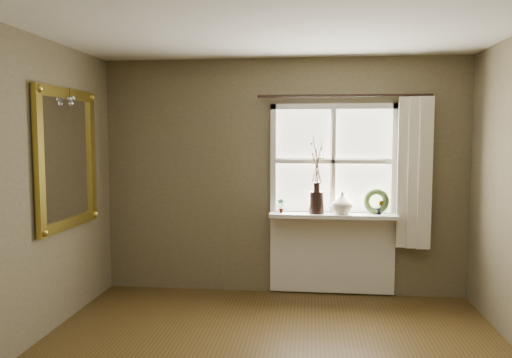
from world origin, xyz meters
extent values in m
plane|color=silver|center=(0.00, 0.00, 2.60)|extent=(4.50, 4.50, 0.00)
cube|color=brown|center=(0.00, 2.30, 1.30)|extent=(4.00, 0.10, 2.60)
cube|color=silver|center=(0.55, 2.22, 0.89)|extent=(1.36, 0.06, 0.06)
cube|color=silver|center=(0.55, 2.22, 2.07)|extent=(1.36, 0.06, 0.06)
cube|color=silver|center=(-0.10, 2.22, 1.48)|extent=(0.06, 0.06, 1.24)
cube|color=silver|center=(1.20, 2.22, 1.48)|extent=(0.06, 0.06, 1.24)
cube|color=silver|center=(0.55, 2.22, 1.48)|extent=(1.24, 0.05, 0.04)
cube|color=silver|center=(0.55, 2.22, 1.48)|extent=(0.04, 0.05, 1.12)
cube|color=white|center=(0.23, 2.25, 1.77)|extent=(0.59, 0.01, 0.53)
cube|color=white|center=(0.88, 2.25, 1.77)|extent=(0.59, 0.01, 0.53)
cube|color=white|center=(0.23, 2.25, 1.19)|extent=(0.59, 0.01, 0.53)
cube|color=white|center=(0.88, 2.25, 1.19)|extent=(0.59, 0.01, 0.53)
cube|color=silver|center=(0.55, 2.12, 0.90)|extent=(1.36, 0.26, 0.04)
cube|color=silver|center=(0.55, 2.23, 0.46)|extent=(1.36, 0.04, 0.88)
cylinder|color=black|center=(0.38, 2.12, 1.04)|extent=(0.18, 0.18, 0.24)
imported|color=beige|center=(0.65, 2.12, 1.04)|extent=(0.27, 0.27, 0.24)
torus|color=#364A21|center=(1.01, 2.16, 1.02)|extent=(0.30, 0.21, 0.28)
imported|color=#364A21|center=(-0.01, 2.12, 1.00)|extent=(0.08, 0.06, 0.16)
imported|color=#364A21|center=(1.05, 2.12, 1.00)|extent=(0.09, 0.08, 0.16)
cube|color=beige|center=(1.39, 2.13, 1.37)|extent=(0.36, 0.12, 1.59)
cylinder|color=black|center=(0.65, 2.17, 2.18)|extent=(1.84, 0.03, 0.03)
cube|color=white|center=(-1.97, 1.21, 1.54)|extent=(0.02, 0.91, 1.12)
cube|color=#A38B30|center=(-1.96, 1.21, 2.15)|extent=(0.05, 1.10, 0.10)
cube|color=#A38B30|center=(-1.96, 1.21, 0.93)|extent=(0.05, 1.10, 0.10)
cube|color=#A38B30|center=(-1.96, 0.71, 1.54)|extent=(0.05, 0.10, 1.12)
cube|color=#A38B30|center=(-1.96, 1.71, 1.54)|extent=(0.05, 0.10, 1.12)
sphere|color=silver|center=(-1.91, 1.18, 2.09)|extent=(0.04, 0.04, 0.04)
sphere|color=silver|center=(-1.91, 1.21, 2.05)|extent=(0.04, 0.04, 0.04)
sphere|color=silver|center=(-1.91, 1.24, 2.10)|extent=(0.04, 0.04, 0.04)
camera|label=1|loc=(0.31, -3.24, 1.75)|focal=35.00mm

